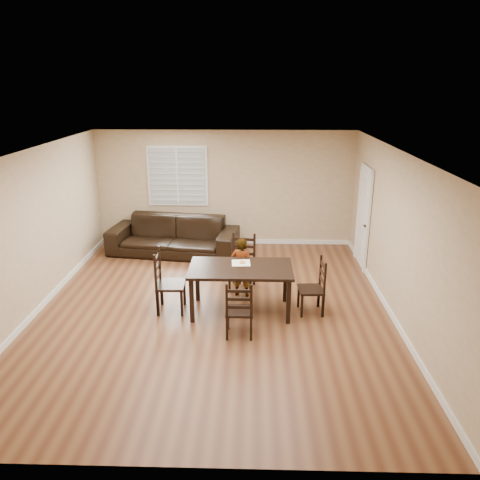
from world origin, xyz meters
The scene contains 11 objects.
ground centered at (0.00, 0.00, 0.00)m, with size 7.00×7.00×0.00m, color brown.
room centered at (0.04, 0.18, 1.81)m, with size 6.04×7.04×2.72m.
dining_table centered at (0.47, -0.05, 0.72)m, with size 1.72×0.97×0.81m.
chair_near centered at (0.49, 1.04, 0.47)m, with size 0.53×0.50×1.03m.
chair_far centered at (0.47, -0.94, 0.42)m, with size 0.42×0.39×0.93m.
chair_left centered at (-0.85, -0.05, 0.50)m, with size 0.48×0.51×1.10m.
chair_right centered at (1.76, -0.04, 0.44)m, with size 0.43×0.46×0.96m.
child centered at (0.46, 0.58, 0.55)m, with size 0.40×0.27×1.11m, color gray.
napkin centered at (0.47, 0.15, 0.81)m, with size 0.31×0.31×0.00m, color beige.
donut centered at (0.49, 0.15, 0.83)m, with size 0.11×0.11×0.04m.
sofa centered at (-1.14, 2.75, 0.42)m, with size 2.87×1.12×0.84m, color black.
Camera 1 is at (0.66, -7.25, 3.74)m, focal length 35.00 mm.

